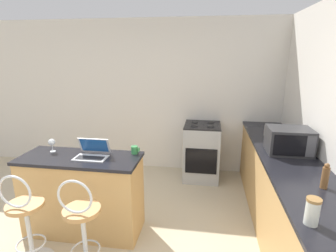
{
  "coord_description": "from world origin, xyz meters",
  "views": [
    {
      "loc": [
        1.03,
        -1.78,
        2.02
      ],
      "look_at": [
        0.48,
        1.8,
        1.03
      ],
      "focal_mm": 28.0,
      "sensor_mm": 36.0,
      "label": 1
    }
  ],
  "objects_px": {
    "mug_green": "(135,150)",
    "toaster": "(274,133)",
    "laptop": "(92,152)",
    "microwave": "(289,141)",
    "stove_range": "(202,152)",
    "bar_stool_near": "(26,223)",
    "storage_jar": "(312,211)",
    "pepper_mill": "(325,176)",
    "bar_stool_far": "(83,229)",
    "wine_glass_tall": "(52,143)"
  },
  "relations": [
    {
      "from": "laptop",
      "to": "pepper_mill",
      "type": "relative_size",
      "value": 1.57
    },
    {
      "from": "storage_jar",
      "to": "mug_green",
      "type": "relative_size",
      "value": 2.0
    },
    {
      "from": "stove_range",
      "to": "bar_stool_near",
      "type": "bearing_deg",
      "value": -126.14
    },
    {
      "from": "bar_stool_near",
      "to": "bar_stool_far",
      "type": "bearing_deg",
      "value": 0.0
    },
    {
      "from": "wine_glass_tall",
      "to": "mug_green",
      "type": "bearing_deg",
      "value": 5.14
    },
    {
      "from": "storage_jar",
      "to": "pepper_mill",
      "type": "relative_size",
      "value": 0.84
    },
    {
      "from": "wine_glass_tall",
      "to": "bar_stool_far",
      "type": "bearing_deg",
      "value": -46.11
    },
    {
      "from": "microwave",
      "to": "stove_range",
      "type": "xyz_separation_m",
      "value": [
        -1.0,
        1.1,
        -0.61
      ]
    },
    {
      "from": "bar_stool_far",
      "to": "storage_jar",
      "type": "bearing_deg",
      "value": -9.12
    },
    {
      "from": "toaster",
      "to": "stove_range",
      "type": "distance_m",
      "value": 1.26
    },
    {
      "from": "bar_stool_far",
      "to": "mug_green",
      "type": "height_order",
      "value": "mug_green"
    },
    {
      "from": "bar_stool_near",
      "to": "toaster",
      "type": "height_order",
      "value": "toaster"
    },
    {
      "from": "bar_stool_near",
      "to": "bar_stool_far",
      "type": "height_order",
      "value": "same"
    },
    {
      "from": "storage_jar",
      "to": "pepper_mill",
      "type": "distance_m",
      "value": 0.61
    },
    {
      "from": "laptop",
      "to": "toaster",
      "type": "distance_m",
      "value": 2.32
    },
    {
      "from": "bar_stool_near",
      "to": "storage_jar",
      "type": "bearing_deg",
      "value": -6.96
    },
    {
      "from": "mug_green",
      "to": "toaster",
      "type": "bearing_deg",
      "value": 24.99
    },
    {
      "from": "storage_jar",
      "to": "mug_green",
      "type": "distance_m",
      "value": 1.85
    },
    {
      "from": "bar_stool_near",
      "to": "mug_green",
      "type": "relative_size",
      "value": 10.66
    },
    {
      "from": "microwave",
      "to": "stove_range",
      "type": "distance_m",
      "value": 1.61
    },
    {
      "from": "stove_range",
      "to": "pepper_mill",
      "type": "relative_size",
      "value": 4.17
    },
    {
      "from": "bar_stool_near",
      "to": "storage_jar",
      "type": "distance_m",
      "value": 2.45
    },
    {
      "from": "bar_stool_far",
      "to": "toaster",
      "type": "height_order",
      "value": "toaster"
    },
    {
      "from": "stove_range",
      "to": "mug_green",
      "type": "height_order",
      "value": "mug_green"
    },
    {
      "from": "laptop",
      "to": "mug_green",
      "type": "bearing_deg",
      "value": 20.68
    },
    {
      "from": "bar_stool_near",
      "to": "microwave",
      "type": "bearing_deg",
      "value": 22.59
    },
    {
      "from": "wine_glass_tall",
      "to": "mug_green",
      "type": "xyz_separation_m",
      "value": [
        0.96,
        0.09,
        -0.07
      ]
    },
    {
      "from": "bar_stool_near",
      "to": "wine_glass_tall",
      "type": "xyz_separation_m",
      "value": [
        -0.1,
        0.69,
        0.57
      ]
    },
    {
      "from": "laptop",
      "to": "stove_range",
      "type": "bearing_deg",
      "value": 53.3
    },
    {
      "from": "stove_range",
      "to": "pepper_mill",
      "type": "height_order",
      "value": "pepper_mill"
    },
    {
      "from": "mug_green",
      "to": "laptop",
      "type": "bearing_deg",
      "value": -159.32
    },
    {
      "from": "bar_stool_far",
      "to": "toaster",
      "type": "relative_size",
      "value": 3.28
    },
    {
      "from": "bar_stool_near",
      "to": "pepper_mill",
      "type": "relative_size",
      "value": 4.47
    },
    {
      "from": "microwave",
      "to": "bar_stool_near",
      "type": "bearing_deg",
      "value": -157.41
    },
    {
      "from": "bar_stool_far",
      "to": "microwave",
      "type": "height_order",
      "value": "microwave"
    },
    {
      "from": "laptop",
      "to": "bar_stool_far",
      "type": "bearing_deg",
      "value": -76.92
    },
    {
      "from": "toaster",
      "to": "stove_range",
      "type": "height_order",
      "value": "toaster"
    },
    {
      "from": "stove_range",
      "to": "wine_glass_tall",
      "type": "xyz_separation_m",
      "value": [
        -1.69,
        -1.49,
        0.57
      ]
    },
    {
      "from": "microwave",
      "to": "wine_glass_tall",
      "type": "height_order",
      "value": "microwave"
    },
    {
      "from": "stove_range",
      "to": "pepper_mill",
      "type": "distance_m",
      "value": 2.28
    },
    {
      "from": "wine_glass_tall",
      "to": "storage_jar",
      "type": "bearing_deg",
      "value": -21.7
    },
    {
      "from": "bar_stool_far",
      "to": "stove_range",
      "type": "bearing_deg",
      "value": 64.84
    },
    {
      "from": "pepper_mill",
      "to": "toaster",
      "type": "bearing_deg",
      "value": 94.83
    },
    {
      "from": "bar_stool_near",
      "to": "stove_range",
      "type": "relative_size",
      "value": 1.07
    },
    {
      "from": "bar_stool_far",
      "to": "mug_green",
      "type": "xyz_separation_m",
      "value": [
        0.29,
        0.78,
        0.5
      ]
    },
    {
      "from": "stove_range",
      "to": "storage_jar",
      "type": "relative_size",
      "value": 4.96
    },
    {
      "from": "toaster",
      "to": "pepper_mill",
      "type": "height_order",
      "value": "pepper_mill"
    },
    {
      "from": "laptop",
      "to": "stove_range",
      "type": "distance_m",
      "value": 2.02
    },
    {
      "from": "mug_green",
      "to": "storage_jar",
      "type": "bearing_deg",
      "value": -35.33
    },
    {
      "from": "wine_glass_tall",
      "to": "stove_range",
      "type": "bearing_deg",
      "value": 41.35
    }
  ]
}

